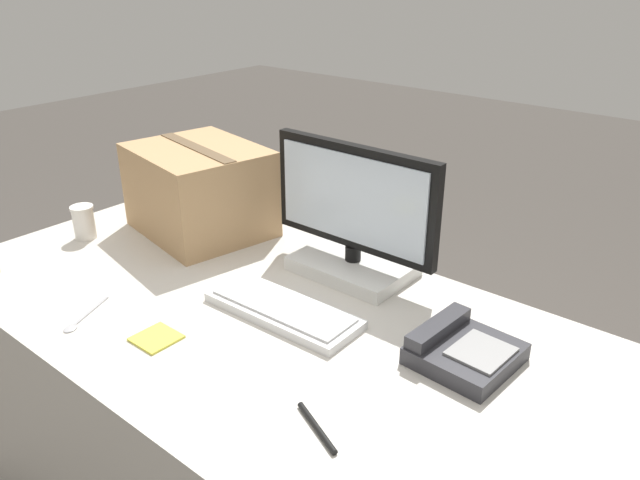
{
  "coord_description": "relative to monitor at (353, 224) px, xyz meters",
  "views": [
    {
      "loc": [
        0.96,
        -0.93,
        1.56
      ],
      "look_at": [
        0.05,
        0.17,
        0.9
      ],
      "focal_mm": 35.0,
      "sensor_mm": 36.0,
      "label": 1
    }
  ],
  "objects": [
    {
      "name": "office_desk",
      "position": [
        -0.05,
        -0.31,
        -0.52
      ],
      "size": [
        1.8,
        0.9,
        0.75
      ],
      "color": "beige",
      "rests_on": "ground_plane"
    },
    {
      "name": "monitor",
      "position": [
        0.0,
        0.0,
        0.0
      ],
      "size": [
        0.51,
        0.22,
        0.36
      ],
      "color": "white",
      "rests_on": "office_desk"
    },
    {
      "name": "keyboard",
      "position": [
        0.0,
        -0.29,
        -0.13
      ],
      "size": [
        0.41,
        0.16,
        0.03
      ],
      "rotation": [
        0.0,
        0.0,
        0.03
      ],
      "color": "silver",
      "rests_on": "office_desk"
    },
    {
      "name": "desk_phone",
      "position": [
        0.43,
        -0.18,
        -0.12
      ],
      "size": [
        0.21,
        0.22,
        0.07
      ],
      "rotation": [
        0.0,
        0.0,
        -0.06
      ],
      "color": "#2D2D33",
      "rests_on": "office_desk"
    },
    {
      "name": "paper_cup_left",
      "position": [
        -0.78,
        -0.35,
        -0.09
      ],
      "size": [
        0.07,
        0.07,
        0.11
      ],
      "color": "white",
      "rests_on": "office_desk"
    },
    {
      "name": "spoon",
      "position": [
        -0.35,
        -0.62,
        -0.15
      ],
      "size": [
        0.09,
        0.16,
        0.0
      ],
      "rotation": [
        0.0,
        0.0,
        5.13
      ],
      "color": "#B2B2B7",
      "rests_on": "office_desk"
    },
    {
      "name": "cardboard_box",
      "position": [
        -0.55,
        -0.07,
        -0.01
      ],
      "size": [
        0.46,
        0.41,
        0.27
      ],
      "rotation": [
        0.0,
        0.0,
        -0.19
      ],
      "color": "tan",
      "rests_on": "office_desk"
    },
    {
      "name": "pen_marker",
      "position": [
        0.33,
        -0.55,
        -0.14
      ],
      "size": [
        0.14,
        0.07,
        0.01
      ],
      "rotation": [
        0.0,
        0.0,
        2.73
      ],
      "color": "black",
      "rests_on": "office_desk"
    },
    {
      "name": "sticky_note_pad",
      "position": [
        -0.15,
        -0.55,
        -0.14
      ],
      "size": [
        0.09,
        0.09,
        0.01
      ],
      "color": "#E5DB4C",
      "rests_on": "office_desk"
    }
  ]
}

